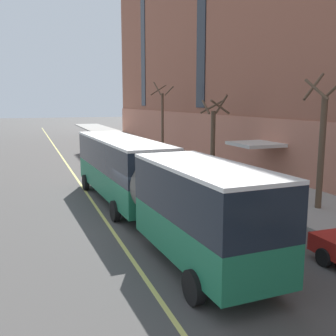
{
  "coord_description": "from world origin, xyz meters",
  "views": [
    {
      "loc": [
        -4.74,
        -16.71,
        5.6
      ],
      "look_at": [
        2.91,
        4.42,
        1.8
      ],
      "focal_mm": 42.0,
      "sensor_mm": 36.0,
      "label": 1
    }
  ],
  "objects_px": {
    "street_tree_mid_block": "(322,142)",
    "city_bus": "(143,177)",
    "parked_car_navy_1": "(218,185)",
    "parked_car_silver_4": "(152,158)",
    "street_tree_far_uptown": "(213,132)",
    "street_tree_far_downtown": "(162,118)"
  },
  "relations": [
    {
      "from": "parked_car_navy_1",
      "to": "parked_car_silver_4",
      "type": "relative_size",
      "value": 1.08
    },
    {
      "from": "parked_car_silver_4",
      "to": "street_tree_mid_block",
      "type": "xyz_separation_m",
      "value": [
        3.9,
        -16.32,
        2.78
      ]
    },
    {
      "from": "street_tree_far_uptown",
      "to": "street_tree_far_downtown",
      "type": "xyz_separation_m",
      "value": [
        -0.04,
        12.39,
        0.7
      ]
    },
    {
      "from": "street_tree_far_uptown",
      "to": "street_tree_mid_block",
      "type": "bearing_deg",
      "value": -90.17
    },
    {
      "from": "city_bus",
      "to": "street_tree_mid_block",
      "type": "height_order",
      "value": "street_tree_mid_block"
    },
    {
      "from": "street_tree_mid_block",
      "to": "street_tree_far_uptown",
      "type": "relative_size",
      "value": 1.15
    },
    {
      "from": "city_bus",
      "to": "street_tree_far_uptown",
      "type": "distance_m",
      "value": 14.27
    },
    {
      "from": "city_bus",
      "to": "parked_car_silver_4",
      "type": "distance_m",
      "value": 15.88
    },
    {
      "from": "parked_car_silver_4",
      "to": "street_tree_far_uptown",
      "type": "relative_size",
      "value": 0.75
    },
    {
      "from": "city_bus",
      "to": "parked_car_navy_1",
      "type": "height_order",
      "value": "city_bus"
    },
    {
      "from": "city_bus",
      "to": "parked_car_silver_4",
      "type": "height_order",
      "value": "city_bus"
    },
    {
      "from": "parked_car_navy_1",
      "to": "parked_car_silver_4",
      "type": "xyz_separation_m",
      "value": [
        -0.21,
        12.23,
        -0.0
      ]
    },
    {
      "from": "street_tree_mid_block",
      "to": "street_tree_far_downtown",
      "type": "xyz_separation_m",
      "value": [
        -0.0,
        24.7,
        0.33
      ]
    },
    {
      "from": "street_tree_mid_block",
      "to": "street_tree_far_uptown",
      "type": "distance_m",
      "value": 12.31
    },
    {
      "from": "parked_car_navy_1",
      "to": "parked_car_silver_4",
      "type": "distance_m",
      "value": 12.23
    },
    {
      "from": "street_tree_mid_block",
      "to": "city_bus",
      "type": "bearing_deg",
      "value": 171.44
    },
    {
      "from": "parked_car_silver_4",
      "to": "parked_car_navy_1",
      "type": "bearing_deg",
      "value": -89.02
    },
    {
      "from": "parked_car_navy_1",
      "to": "street_tree_far_downtown",
      "type": "xyz_separation_m",
      "value": [
        3.68,
        20.6,
        3.11
      ]
    },
    {
      "from": "city_bus",
      "to": "parked_car_navy_1",
      "type": "xyz_separation_m",
      "value": [
        5.36,
        2.73,
        -1.32
      ]
    },
    {
      "from": "parked_car_silver_4",
      "to": "city_bus",
      "type": "bearing_deg",
      "value": -109.0
    },
    {
      "from": "city_bus",
      "to": "parked_car_navy_1",
      "type": "bearing_deg",
      "value": 26.99
    },
    {
      "from": "city_bus",
      "to": "street_tree_far_uptown",
      "type": "xyz_separation_m",
      "value": [
        9.08,
        10.95,
        1.1
      ]
    }
  ]
}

